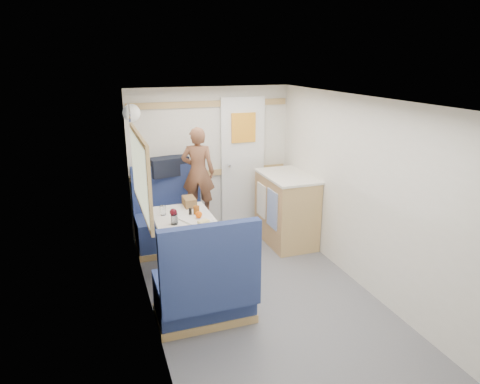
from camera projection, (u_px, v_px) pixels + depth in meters
name	position (u px, v px, depth m)	size (l,w,h in m)	color
floor	(276.00, 315.00, 4.09)	(4.50, 4.50, 0.00)	#515156
ceiling	(282.00, 103.00, 3.49)	(4.50, 4.50, 0.00)	silver
wall_back	(211.00, 162.00, 5.82)	(2.20, 0.02, 2.00)	silver
wall_left	(154.00, 234.00, 3.45)	(0.02, 4.50, 2.00)	silver
wall_right	(382.00, 204.00, 4.14)	(0.02, 4.50, 2.00)	silver
oak_trim_low	(211.00, 173.00, 5.85)	(2.15, 0.02, 0.08)	#AD814E
oak_trim_high	(210.00, 104.00, 5.56)	(2.15, 0.02, 0.08)	#AD814E
side_window	(140.00, 173.00, 4.28)	(0.04, 1.30, 0.72)	#AFB498
rear_door	(243.00, 162.00, 5.94)	(0.62, 0.12, 1.86)	white
dinette_table	(185.00, 231.00, 4.62)	(0.62, 0.92, 0.72)	white
bench_far	(171.00, 225.00, 5.48)	(0.90, 0.59, 1.05)	navy
bench_near	(206.00, 292.00, 3.92)	(0.90, 0.59, 1.05)	navy
ledge	(165.00, 177.00, 5.53)	(0.90, 0.14, 0.04)	#AD814E
dome_light	(131.00, 113.00, 4.91)	(0.20, 0.20, 0.20)	white
galley_counter	(286.00, 208.00, 5.60)	(0.57, 0.92, 0.92)	#AD814E
person	(198.00, 172.00, 5.25)	(0.41, 0.27, 1.12)	brown
duffel_bag	(169.00, 166.00, 5.51)	(0.49, 0.23, 0.23)	black
tray	(196.00, 219.00, 4.50)	(0.25, 0.33, 0.02)	white
orange_fruit	(199.00, 215.00, 4.51)	(0.07, 0.07, 0.07)	orange
cheese_block	(203.00, 222.00, 4.35)	(0.11, 0.07, 0.04)	#E4D083
wine_glass	(173.00, 213.00, 4.36)	(0.08, 0.08, 0.17)	white
tumbler_left	(174.00, 219.00, 4.38)	(0.07, 0.07, 0.12)	white
tumbler_mid	(163.00, 210.00, 4.64)	(0.06, 0.06, 0.10)	white
beer_glass	(196.00, 211.00, 4.63)	(0.07, 0.07, 0.10)	brown
pepper_grinder	(190.00, 212.00, 4.61)	(0.03, 0.03, 0.09)	black
salt_grinder	(175.00, 218.00, 4.43)	(0.04, 0.04, 0.09)	white
bread_loaf	(189.00, 202.00, 4.92)	(0.13, 0.24, 0.10)	olive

